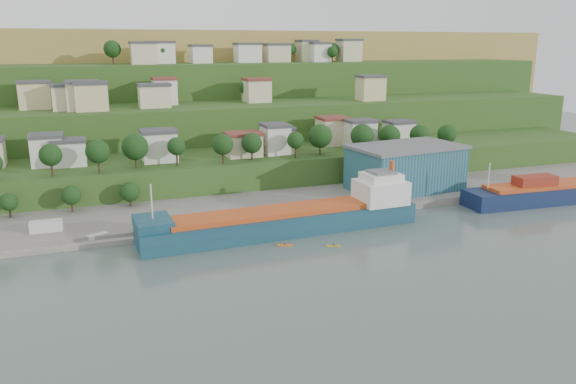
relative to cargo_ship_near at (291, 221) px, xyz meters
name	(u,v)px	position (x,y,z in m)	size (l,w,h in m)	color
ground	(308,244)	(0.56, -8.97, -2.70)	(500.00, 500.00, 0.00)	#43514A
quay	(337,202)	(20.56, 19.03, -2.70)	(220.00, 26.00, 4.00)	slate
pebble_beach	(41,241)	(-54.44, 13.03, -2.70)	(40.00, 18.00, 2.40)	slate
hillside	(180,133)	(0.57, 159.69, -2.61)	(360.00, 211.39, 96.00)	#284719
cargo_ship_near	(291,221)	(0.00, 0.00, 0.00)	(66.13, 13.04, 16.90)	#123346
cargo_ship_far	(567,191)	(82.03, -0.53, -0.21)	(58.39, 12.90, 15.74)	#0D1D39
warehouse	(405,167)	(41.58, 18.82, 5.73)	(33.09, 22.65, 12.80)	navy
caravan	(46,228)	(-53.08, 13.45, 0.08)	(6.78, 2.83, 3.16)	silver
dinghy	(98,236)	(-42.50, 7.27, -1.05)	(4.46, 1.67, 0.89)	silver
kayak_orange	(285,244)	(-4.52, -8.29, -2.44)	(3.48, 1.86, 0.88)	orange
kayak_yellow	(334,245)	(5.25, -12.29, -2.47)	(3.09, 1.74, 0.78)	gold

